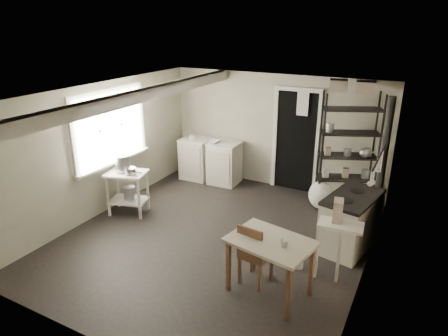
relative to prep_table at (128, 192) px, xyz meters
The scene contains 31 objects.
floor 1.86m from the prep_table, ahead, with size 5.00×5.00×0.00m, color black.
ceiling 2.63m from the prep_table, ahead, with size 5.00×5.00×0.00m, color silver.
wall_back 3.12m from the prep_table, 53.28° to the left, with size 4.50×0.02×2.30m, color #B5B09B.
wall_front 3.23m from the prep_table, 54.81° to the right, with size 4.50×0.02×2.30m, color #B5B09B.
wall_left 0.87m from the prep_table, behind, with size 0.02×5.00×2.30m, color #B5B09B.
wall_right 4.13m from the prep_table, ahead, with size 0.02×5.00×2.30m, color #B5B09B.
window 1.18m from the prep_table, 162.30° to the left, with size 0.12×1.76×1.28m, color white, non-canonical shape.
doorway 3.35m from the prep_table, 46.69° to the left, with size 0.96×0.10×2.08m, color white, non-canonical shape.
ceiling_beam 1.90m from the prep_table, ahead, with size 0.18×5.00×0.18m, color white, non-canonical shape.
wallpaper_panel 4.12m from the prep_table, ahead, with size 0.01×5.00×2.30m, color beige, non-canonical shape.
utensil_rail 4.20m from the prep_table, ahead, with size 0.06×1.20×0.44m, color #A6A6A8, non-canonical shape.
prep_table is the anchor object (origin of this frame).
stockpot 0.54m from the prep_table, behind, with size 0.25×0.25×0.27m, color #A6A6A8.
saucepan 0.48m from the prep_table, 17.42° to the right, with size 0.18×0.18×0.10m, color #A6A6A8.
bucket 0.03m from the prep_table, 53.14° to the left, with size 0.21×0.21×0.22m, color #A6A6A8.
base_cabinets 2.10m from the prep_table, 75.53° to the left, with size 1.35×0.58×0.89m, color beige, non-canonical shape.
mixing_bowl 2.11m from the prep_table, 70.98° to the left, with size 0.30×0.30×0.07m, color silver.
counter_cup 1.99m from the prep_table, 85.03° to the left, with size 0.13×0.13×0.10m, color silver.
shelf_rack 3.97m from the prep_table, 31.92° to the left, with size 1.01×0.39×2.12m, color black, non-canonical shape.
shelf_jar 3.76m from the prep_table, 34.19° to the left, with size 0.09×0.09×0.20m, color silver.
storage_box_a 4.01m from the prep_table, 33.45° to the left, with size 0.29×0.25×0.20m, color beige.
storage_box_b 4.37m from the prep_table, 30.49° to the left, with size 0.31×0.28×0.20m, color beige.
stove 3.79m from the prep_table, 10.36° to the left, with size 0.60×1.08×0.85m, color beige, non-canonical shape.
stovepipe 4.33m from the prep_table, 15.13° to the left, with size 0.11×0.11×1.45m, color black, non-canonical shape.
side_ledge 3.77m from the prep_table, ahead, with size 0.56×0.30×0.87m, color white, non-canonical shape.
oats_box 3.76m from the prep_table, ahead, with size 0.12×0.19×0.29m, color beige.
work_table 3.20m from the prep_table, 16.72° to the right, with size 1.00×0.70×0.76m, color beige, non-canonical shape.
table_cup 3.43m from the prep_table, 16.77° to the right, with size 0.09×0.09×0.09m, color silver.
chair 2.93m from the prep_table, 15.55° to the right, with size 0.36×0.38×0.88m, color #543624, non-canonical shape.
flour_sack 3.48m from the prep_table, 30.86° to the left, with size 0.44×0.37×0.52m, color white.
floor_crock 3.27m from the prep_table, ahead, with size 0.13×0.13×0.16m, color silver.
Camera 1 is at (2.73, -4.86, 3.30)m, focal length 32.00 mm.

